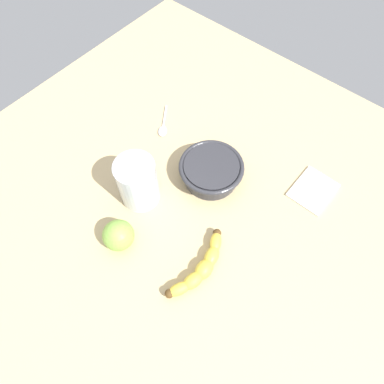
{
  "coord_description": "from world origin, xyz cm",
  "views": [
    {
      "loc": [
        -30.03,
        -27.02,
        78.71
      ],
      "look_at": [
        2.31,
        0.1,
        5.0
      ],
      "focal_mm": 32.83,
      "sensor_mm": 36.0,
      "label": 1
    }
  ],
  "objects_px": {
    "smoothie_glass": "(138,183)",
    "ceramic_bowl": "(212,171)",
    "teaspoon": "(163,129)",
    "green_apple_fruit": "(118,235)",
    "banana": "(201,267)"
  },
  "relations": [
    {
      "from": "banana",
      "to": "ceramic_bowl",
      "type": "bearing_deg",
      "value": 30.6
    },
    {
      "from": "teaspoon",
      "to": "green_apple_fruit",
      "type": "bearing_deg",
      "value": -9.73
    },
    {
      "from": "green_apple_fruit",
      "to": "ceramic_bowl",
      "type": "bearing_deg",
      "value": -10.76
    },
    {
      "from": "ceramic_bowl",
      "to": "smoothie_glass",
      "type": "bearing_deg",
      "value": 146.94
    },
    {
      "from": "banana",
      "to": "smoothie_glass",
      "type": "distance_m",
      "value": 0.24
    },
    {
      "from": "smoothie_glass",
      "to": "ceramic_bowl",
      "type": "bearing_deg",
      "value": -33.06
    },
    {
      "from": "banana",
      "to": "teaspoon",
      "type": "xyz_separation_m",
      "value": [
        0.24,
        0.33,
        -0.01
      ]
    },
    {
      "from": "smoothie_glass",
      "to": "teaspoon",
      "type": "relative_size",
      "value": 1.3
    },
    {
      "from": "banana",
      "to": "green_apple_fruit",
      "type": "xyz_separation_m",
      "value": [
        -0.07,
        0.18,
        0.02
      ]
    },
    {
      "from": "banana",
      "to": "ceramic_bowl",
      "type": "xyz_separation_m",
      "value": [
        0.2,
        0.13,
        0.01
      ]
    },
    {
      "from": "green_apple_fruit",
      "to": "banana",
      "type": "bearing_deg",
      "value": -70.07
    },
    {
      "from": "smoothie_glass",
      "to": "banana",
      "type": "bearing_deg",
      "value": -102.0
    },
    {
      "from": "ceramic_bowl",
      "to": "green_apple_fruit",
      "type": "height_order",
      "value": "green_apple_fruit"
    },
    {
      "from": "green_apple_fruit",
      "to": "teaspoon",
      "type": "distance_m",
      "value": 0.34
    },
    {
      "from": "banana",
      "to": "smoothie_glass",
      "type": "xyz_separation_m",
      "value": [
        0.05,
        0.23,
        0.04
      ]
    }
  ]
}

